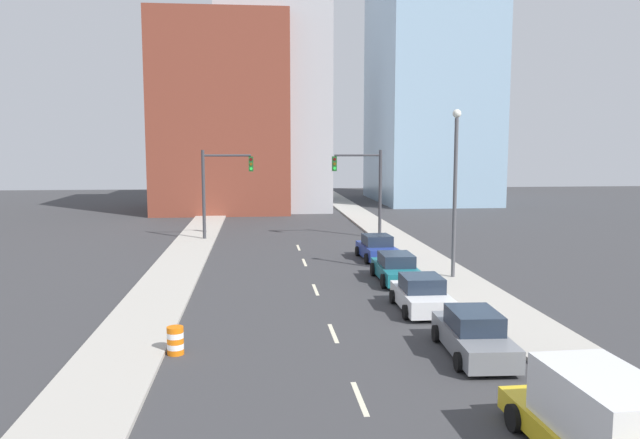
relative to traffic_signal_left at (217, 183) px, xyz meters
name	(u,v)px	position (x,y,z in m)	size (l,w,h in m)	color
sidewalk_left	(201,231)	(-1.65, 4.77, -4.20)	(2.93, 96.76, 0.15)	#ADA89E
sidewalk_right	(379,228)	(13.13, 4.77, -4.20)	(2.93, 96.76, 0.15)	#ADA89E
lane_stripe_at_14m	(360,398)	(5.74, -30.07, -4.27)	(0.16, 2.40, 0.01)	beige
lane_stripe_at_20m	(333,333)	(5.74, -23.97, -4.27)	(0.16, 2.40, 0.01)	beige
lane_stripe_at_27m	(315,290)	(5.74, -16.80, -4.27)	(0.16, 2.40, 0.01)	beige
lane_stripe_at_34m	(304,262)	(5.74, -9.59, -4.27)	(0.16, 2.40, 0.01)	beige
lane_stripe_at_40m	(298,248)	(5.74, -4.06, -4.27)	(0.16, 2.40, 0.01)	beige
building_brick_left	(223,117)	(-0.73, 23.25, 5.91)	(14.00, 16.00, 20.36)	brown
building_office_center	(272,107)	(4.75, 27.25, 7.26)	(12.00, 20.00, 23.06)	#A8A8AD
building_glass_right	(429,91)	(24.50, 31.25, 9.58)	(13.00, 20.00, 27.70)	#8CADC6
traffic_signal_left	(217,183)	(0.00, 0.00, 0.00)	(3.80, 0.35, 6.69)	#38383D
traffic_signal_right	(367,182)	(11.25, 0.00, 0.00)	(3.80, 0.35, 6.69)	#38383D
traffic_barrel	(175,341)	(0.16, -25.79, -3.80)	(0.56, 0.56, 0.95)	orange
street_lamp	(455,183)	(13.17, -15.15, 0.83)	(0.44, 0.44, 8.85)	#4C4C51
box_truck_yellow	(601,423)	(10.36, -34.28, -3.28)	(2.58, 5.60, 2.10)	gold
sedan_gray	(473,335)	(10.14, -26.85, -3.58)	(2.18, 4.84, 1.53)	slate
sedan_white	(421,295)	(9.88, -21.10, -3.59)	(2.19, 4.23, 1.51)	silver
sedan_teal	(396,269)	(10.08, -15.33, -3.59)	(2.14, 4.80, 1.46)	#196B75
sedan_blue	(377,248)	(10.30, -8.98, -3.58)	(2.29, 4.30, 1.52)	navy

